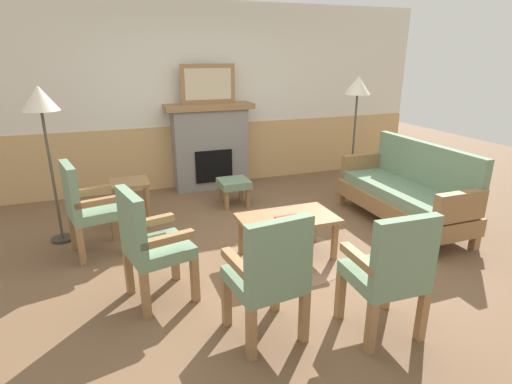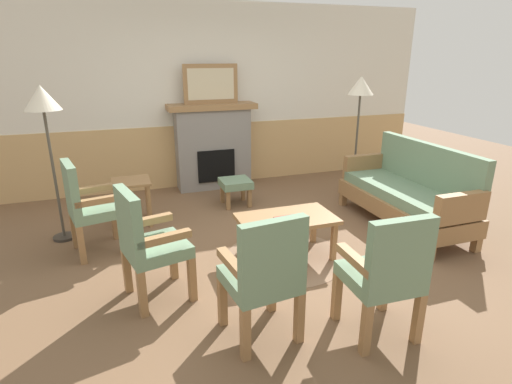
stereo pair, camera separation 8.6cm
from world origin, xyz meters
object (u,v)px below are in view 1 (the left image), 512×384
Objects in this scene: coffee_table at (287,222)px; book_on_table at (288,219)px; side_table at (130,190)px; floor_lamp_by_chairs at (41,109)px; armchair_by_window_left at (150,241)px; armchair_front_center at (269,273)px; footstool at (234,185)px; armchair_near_fireplace at (87,205)px; fireplace at (210,146)px; framed_picture at (208,84)px; floor_lamp_by_couch at (357,93)px; armchair_front_left at (390,270)px; couch at (406,193)px.

book_on_table is (-0.03, -0.09, 0.07)m from coffee_table.
floor_lamp_by_chairs is (-0.78, -0.19, 1.02)m from side_table.
armchair_by_window_left and armchair_front_center have the same top height.
book_on_table is at bearing -89.33° from footstool.
fireplace is at bearing 45.62° from armchair_near_fireplace.
framed_picture is at bearing 95.82° from footstool.
fireplace is 5.43× the size of book_on_table.
fireplace is at bearing 32.31° from floor_lamp_by_chairs.
armchair_front_left is at bearing -118.58° from floor_lamp_by_couch.
coffee_table is 0.98× the size of armchair_by_window_left.
side_table is (-0.76, 2.52, -0.10)m from armchair_front_center.
armchair_by_window_left reaches higher than footstool.
framed_picture reaches higher than book_on_table.
fireplace is 1.33× the size of armchair_front_center.
footstool is at bearing 77.76° from armchair_front_center.
armchair_front_left reaches higher than coffee_table.
fireplace is 0.77× the size of floor_lamp_by_couch.
armchair_front_center is 0.58× the size of floor_lamp_by_chairs.
armchair_by_window_left is at bearing -65.28° from armchair_near_fireplace.
fireplace is at bearing 92.44° from book_on_table.
framed_picture reaches higher than armchair_by_window_left.
book_on_table is 0.24× the size of armchair_by_window_left.
side_table is at bearing 13.64° from floor_lamp_by_chairs.
armchair_by_window_left reaches higher than book_on_table.
armchair_front_center is at bearing -102.24° from footstool.
fireplace reaches higher than footstool.
footstool is at bearing 55.93° from armchair_by_window_left.
couch is 4.12m from floor_lamp_by_chairs.
side_table is (-1.38, 1.50, -0.02)m from book_on_table.
side_table is (0.45, 0.65, -0.10)m from armchair_near_fireplace.
coffee_table is at bearing 59.77° from armchair_front_center.
floor_lamp_by_chairs is (-2.04, -1.29, -0.11)m from framed_picture.
coffee_table is 1.29m from armchair_front_center.
framed_picture is 0.82× the size of armchair_front_left.
fireplace is 1.33× the size of armchair_by_window_left.
book_on_table is (0.11, -2.60, -0.20)m from fireplace.
floor_lamp_by_chairs is at bearing -147.68° from framed_picture.
book_on_table is 0.24× the size of armchair_front_center.
coffee_table is at bearing -86.74° from fireplace.
fireplace is 1.33× the size of armchair_near_fireplace.
coffee_table is at bearing 12.97° from armchair_by_window_left.
armchair_front_left is at bearing -132.51° from couch.
armchair_front_left is at bearing -85.46° from framed_picture.
armchair_front_center is at bearing -73.19° from side_table.
book_on_table is at bearing -87.57° from framed_picture.
coffee_table is 0.98× the size of armchair_front_center.
framed_picture is at bearing 92.43° from book_on_table.
footstool is at bearing 10.71° from floor_lamp_by_chairs.
fireplace reaches higher than armchair_front_center.
coffee_table is at bearing -86.74° from framed_picture.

